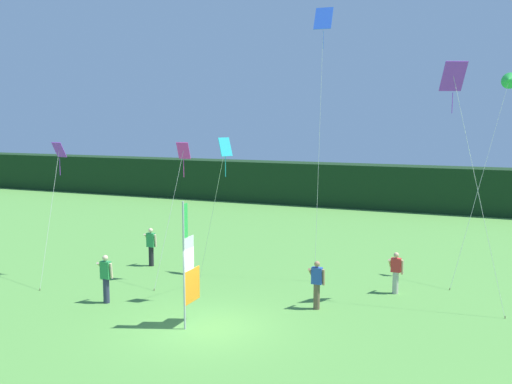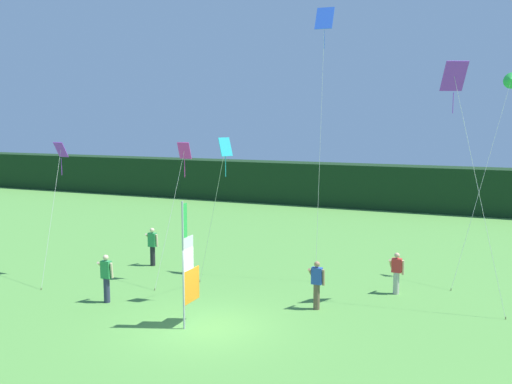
# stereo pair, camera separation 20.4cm
# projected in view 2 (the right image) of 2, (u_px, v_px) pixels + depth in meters

# --- Properties ---
(ground_plane) EXTENTS (120.00, 120.00, 0.00)m
(ground_plane) POSITION_uv_depth(u_px,v_px,m) (202.00, 327.00, 18.32)
(ground_plane) COLOR #518E3D
(distant_treeline) EXTENTS (80.00, 2.40, 3.13)m
(distant_treeline) POSITION_uv_depth(u_px,v_px,m) (373.00, 186.00, 42.25)
(distant_treeline) COLOR black
(distant_treeline) RESTS_ON ground
(banner_flag) EXTENTS (0.06, 1.03, 4.02)m
(banner_flag) POSITION_uv_depth(u_px,v_px,m) (188.00, 266.00, 18.15)
(banner_flag) COLOR #B7B7BC
(banner_flag) RESTS_ON ground
(person_near_banner) EXTENTS (0.55, 0.48, 1.73)m
(person_near_banner) POSITION_uv_depth(u_px,v_px,m) (106.00, 277.00, 20.61)
(person_near_banner) COLOR #2D334C
(person_near_banner) RESTS_ON ground
(person_mid_field) EXTENTS (0.55, 0.48, 1.68)m
(person_mid_field) POSITION_uv_depth(u_px,v_px,m) (317.00, 284.00, 19.88)
(person_mid_field) COLOR brown
(person_mid_field) RESTS_ON ground
(person_far_left) EXTENTS (0.55, 0.48, 1.70)m
(person_far_left) POSITION_uv_depth(u_px,v_px,m) (152.00, 246.00, 25.75)
(person_far_left) COLOR black
(person_far_left) RESTS_ON ground
(person_far_right) EXTENTS (0.55, 0.48, 1.57)m
(person_far_right) POSITION_uv_depth(u_px,v_px,m) (397.00, 272.00, 21.61)
(person_far_right) COLOR #B7B2A3
(person_far_right) RESTS_ON ground
(kite_magenta_diamond_0) EXTENTS (0.66, 1.92, 5.57)m
(kite_magenta_diamond_0) POSITION_uv_depth(u_px,v_px,m) (183.00, 159.00, 22.89)
(kite_magenta_diamond_0) COLOR brown
(kite_magenta_diamond_0) RESTS_ON ground
(kite_cyan_diamond_1) EXTENTS (2.30, 2.16, 5.85)m
(kite_cyan_diamond_1) POSITION_uv_depth(u_px,v_px,m) (223.00, 158.00, 20.30)
(kite_cyan_diamond_1) COLOR brown
(kite_cyan_diamond_1) RESTS_ON ground
(kite_green_delta_2) EXTENTS (2.10, 2.94, 8.35)m
(kite_green_delta_2) POSITION_uv_depth(u_px,v_px,m) (511.00, 81.00, 22.89)
(kite_green_delta_2) COLOR brown
(kite_green_delta_2) RESTS_ON ground
(kite_blue_diamond_3) EXTENTS (0.72, 1.30, 10.88)m
(kite_blue_diamond_3) POSITION_uv_depth(u_px,v_px,m) (324.00, 33.00, 22.99)
(kite_blue_diamond_3) COLOR brown
(kite_blue_diamond_3) RESTS_ON ground
(kite_purple_diamond_4) EXTENTS (2.48, 1.43, 8.41)m
(kite_purple_diamond_4) POSITION_uv_depth(u_px,v_px,m) (456.00, 85.00, 19.62)
(kite_purple_diamond_4) COLOR brown
(kite_purple_diamond_4) RESTS_ON ground
(kite_purple_diamond_5) EXTENTS (0.86, 2.28, 5.54)m
(kite_purple_diamond_5) POSITION_uv_depth(u_px,v_px,m) (60.00, 158.00, 23.59)
(kite_purple_diamond_5) COLOR brown
(kite_purple_diamond_5) RESTS_ON ground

